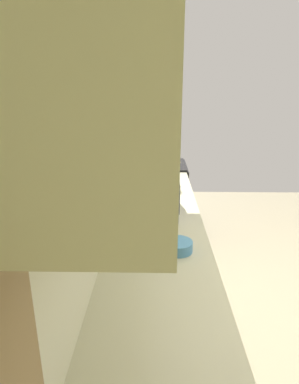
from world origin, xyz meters
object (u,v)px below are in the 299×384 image
oven_range (158,200)px  microwave (155,191)px  kettle (170,180)px  bowl (178,246)px

oven_range → microwave: microwave is taller
kettle → oven_range: bearing=6.8°
oven_range → bowl: size_ratio=6.36×
microwave → kettle: microwave is taller
microwave → kettle: bearing=-14.1°
bowl → kettle: size_ratio=0.86×
microwave → kettle: (0.55, -0.14, -0.08)m
oven_range → kettle: size_ratio=5.49×
oven_range → kettle: bearing=-173.2°
bowl → microwave: bearing=12.0°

